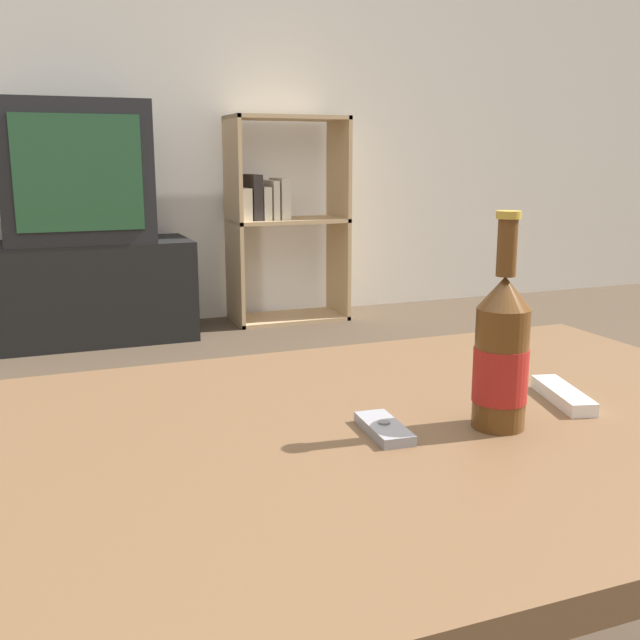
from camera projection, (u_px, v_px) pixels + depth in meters
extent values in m
cube|color=silver|center=(98.00, 60.00, 3.59)|extent=(8.00, 0.05, 2.60)
cube|color=brown|center=(359.00, 443.00, 1.02)|extent=(1.38, 0.85, 0.04)
cylinder|color=brown|center=(549.00, 450.00, 1.63)|extent=(0.07, 0.07, 0.45)
cube|color=black|center=(83.00, 292.00, 3.49)|extent=(1.00, 0.44, 0.47)
cube|color=black|center=(75.00, 172.00, 3.37)|extent=(0.64, 0.43, 0.63)
cube|color=#234C2D|center=(79.00, 173.00, 3.17)|extent=(0.53, 0.01, 0.49)
cube|color=tan|center=(234.00, 222.00, 3.77)|extent=(0.02, 0.30, 1.05)
cube|color=tan|center=(339.00, 219.00, 3.98)|extent=(0.02, 0.30, 1.05)
cube|color=tan|center=(288.00, 318.00, 3.99)|extent=(0.60, 0.30, 0.02)
cube|color=tan|center=(288.00, 220.00, 3.88)|extent=(0.60, 0.30, 0.02)
cube|color=tan|center=(287.00, 118.00, 3.76)|extent=(0.60, 0.30, 0.02)
cube|color=beige|center=(242.00, 204.00, 3.77)|extent=(0.05, 0.21, 0.16)
cube|color=#2D2828|center=(253.00, 197.00, 3.78)|extent=(0.05, 0.21, 0.23)
cube|color=beige|center=(262.00, 203.00, 3.81)|extent=(0.04, 0.21, 0.17)
cube|color=beige|center=(271.00, 200.00, 3.82)|extent=(0.03, 0.21, 0.20)
cube|color=beige|center=(280.00, 199.00, 3.84)|extent=(0.05, 0.21, 0.21)
cylinder|color=#563314|center=(501.00, 369.00, 1.01)|extent=(0.07, 0.07, 0.17)
cylinder|color=maroon|center=(500.00, 375.00, 1.01)|extent=(0.07, 0.07, 0.07)
cone|color=#563314|center=(505.00, 292.00, 0.98)|extent=(0.07, 0.07, 0.04)
cylinder|color=#563314|center=(507.00, 248.00, 0.97)|extent=(0.03, 0.03, 0.08)
cylinder|color=#B79333|center=(509.00, 215.00, 0.96)|extent=(0.03, 0.03, 0.01)
cube|color=gray|center=(384.00, 428.00, 1.00)|extent=(0.05, 0.12, 0.01)
cylinder|color=slate|center=(384.00, 422.00, 1.00)|extent=(0.02, 0.02, 0.00)
cube|color=white|center=(563.00, 395.00, 1.13)|extent=(0.08, 0.15, 0.02)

